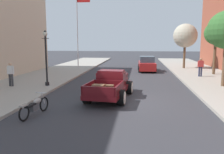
# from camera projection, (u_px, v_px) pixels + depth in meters

# --- Properties ---
(ground_plane) EXTENTS (140.00, 140.00, 0.00)m
(ground_plane) POSITION_uv_depth(u_px,v_px,m) (119.00, 100.00, 12.77)
(ground_plane) COLOR #333338
(hotrod_truck_maroon) EXTENTS (2.51, 5.05, 1.58)m
(hotrod_truck_maroon) POSITION_uv_depth(u_px,v_px,m) (111.00, 84.00, 13.36)
(hotrod_truck_maroon) COLOR #510F14
(hotrod_truck_maroon) RESTS_ON ground
(motorcycle_parked) EXTENTS (0.63, 2.10, 0.93)m
(motorcycle_parked) POSITION_uv_depth(u_px,v_px,m) (35.00, 106.00, 10.00)
(motorcycle_parked) COLOR black
(motorcycle_parked) RESTS_ON ground
(car_background_red) EXTENTS (1.96, 4.35, 1.65)m
(car_background_red) POSITION_uv_depth(u_px,v_px,m) (147.00, 64.00, 25.42)
(car_background_red) COLOR #AD1E1E
(car_background_red) RESTS_ON ground
(pedestrian_sidewalk_left) EXTENTS (0.53, 0.22, 1.65)m
(pedestrian_sidewalk_left) POSITION_uv_depth(u_px,v_px,m) (11.00, 73.00, 15.91)
(pedestrian_sidewalk_left) COLOR #333338
(pedestrian_sidewalk_left) RESTS_ON sidewalk_left
(pedestrian_sidewalk_right) EXTENTS (0.53, 0.22, 1.65)m
(pedestrian_sidewalk_right) POSITION_uv_depth(u_px,v_px,m) (201.00, 66.00, 20.42)
(pedestrian_sidewalk_right) COLOR #232847
(pedestrian_sidewalk_right) RESTS_ON sidewalk_right
(street_lamp_near) EXTENTS (0.50, 0.32, 3.85)m
(street_lamp_near) POSITION_uv_depth(u_px,v_px,m) (46.00, 54.00, 15.98)
(street_lamp_near) COLOR black
(street_lamp_near) RESTS_ON sidewalk_left
(flagpole) EXTENTS (1.74, 0.16, 9.16)m
(flagpole) POSITION_uv_depth(u_px,v_px,m) (79.00, 21.00, 28.59)
(flagpole) COLOR #B2B2B7
(flagpole) RESTS_ON sidewalk_left
(street_tree_second) EXTENTS (2.16, 2.16, 4.95)m
(street_tree_second) POSITION_uv_depth(u_px,v_px,m) (216.00, 34.00, 21.52)
(street_tree_second) COLOR brown
(street_tree_second) RESTS_ON sidewalk_right
(street_tree_third) EXTENTS (2.74, 2.74, 5.15)m
(street_tree_third) POSITION_uv_depth(u_px,v_px,m) (185.00, 36.00, 26.71)
(street_tree_third) COLOR brown
(street_tree_third) RESTS_ON sidewalk_right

